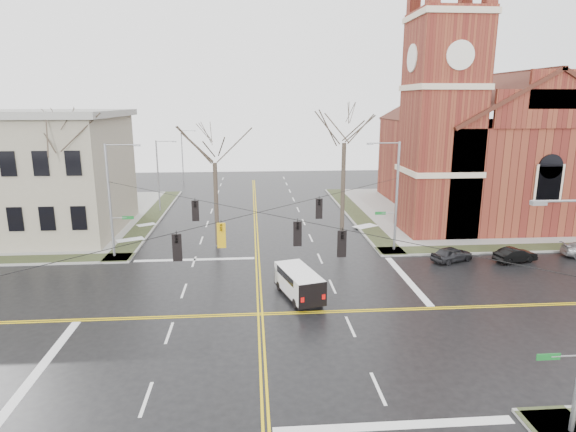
{
  "coord_description": "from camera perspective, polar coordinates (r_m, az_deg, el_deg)",
  "views": [
    {
      "loc": [
        -0.4,
        -26.42,
        12.27
      ],
      "look_at": [
        2.12,
        6.0,
        4.52
      ],
      "focal_mm": 30.0,
      "sensor_mm": 36.0,
      "label": 1
    }
  ],
  "objects": [
    {
      "name": "cargo_van",
      "position": [
        31.16,
        1.18,
        -7.68
      ],
      "size": [
        3.0,
        5.0,
        1.79
      ],
      "rotation": [
        0.0,
        0.0,
        0.27
      ],
      "color": "white",
      "rests_on": "ground"
    },
    {
      "name": "span_wires",
      "position": [
        27.11,
        -3.48,
        0.44
      ],
      "size": [
        23.02,
        23.02,
        0.03
      ],
      "color": "black",
      "rests_on": "ground"
    },
    {
      "name": "parked_car_b",
      "position": [
        41.75,
        25.34,
        -4.2
      ],
      "size": [
        3.64,
        2.01,
        1.14
      ],
      "primitive_type": "imported",
      "rotation": [
        0.0,
        0.0,
        1.82
      ],
      "color": "black",
      "rests_on": "ground"
    },
    {
      "name": "tree_ne",
      "position": [
        40.85,
        6.69,
        9.4
      ],
      "size": [
        4.0,
        4.0,
        13.12
      ],
      "color": "#342B21",
      "rests_on": "ground"
    },
    {
      "name": "signal_pole_nw",
      "position": [
        40.13,
        -20.16,
        2.07
      ],
      "size": [
        2.75,
        0.22,
        9.0
      ],
      "color": "gray",
      "rests_on": "ground"
    },
    {
      "name": "church",
      "position": [
        57.18,
        21.94,
        8.61
      ],
      "size": [
        24.28,
        27.48,
        27.5
      ],
      "color": "#5E1D18",
      "rests_on": "ground"
    },
    {
      "name": "tree_nw_near",
      "position": [
        40.89,
        -8.7,
        6.9
      ],
      "size": [
        4.0,
        4.0,
        10.68
      ],
      "color": "#342B21",
      "rests_on": "ground"
    },
    {
      "name": "civic_building_a",
      "position": [
        51.64,
        -29.2,
        4.18
      ],
      "size": [
        18.0,
        14.0,
        11.0
      ],
      "primitive_type": "cube",
      "color": "gray",
      "rests_on": "ground"
    },
    {
      "name": "ground",
      "position": [
        29.13,
        -3.31,
        -11.53
      ],
      "size": [
        120.0,
        120.0,
        0.0
      ],
      "primitive_type": "plane",
      "color": "black",
      "rests_on": "ground"
    },
    {
      "name": "tree_nw_far",
      "position": [
        42.59,
        -25.12,
        7.75
      ],
      "size": [
        4.0,
        4.0,
        12.44
      ],
      "color": "#342B21",
      "rests_on": "ground"
    },
    {
      "name": "parked_car_a",
      "position": [
        40.01,
        18.84,
        -4.3
      ],
      "size": [
        3.77,
        2.65,
        1.19
      ],
      "primitive_type": "imported",
      "rotation": [
        0.0,
        0.0,
        1.97
      ],
      "color": "black",
      "rests_on": "ground"
    },
    {
      "name": "signal_pole_ne",
      "position": [
        40.36,
        12.54,
        2.64
      ],
      "size": [
        2.75,
        0.22,
        9.0
      ],
      "color": "gray",
      "rests_on": "ground"
    },
    {
      "name": "sidewalks",
      "position": [
        29.1,
        -3.31,
        -11.39
      ],
      "size": [
        80.0,
        80.0,
        0.17
      ],
      "color": "gray",
      "rests_on": "ground"
    },
    {
      "name": "traffic_signals",
      "position": [
        26.64,
        -3.43,
        -1.45
      ],
      "size": [
        8.21,
        8.26,
        1.3
      ],
      "color": "black",
      "rests_on": "ground"
    },
    {
      "name": "streetlight_north_b",
      "position": [
        75.52,
        -12.32,
        7.18
      ],
      "size": [
        2.3,
        0.2,
        8.0
      ],
      "color": "gray",
      "rests_on": "ground"
    },
    {
      "name": "road_markings",
      "position": [
        29.13,
        -3.31,
        -11.52
      ],
      "size": [
        100.0,
        100.0,
        0.01
      ],
      "color": "gold",
      "rests_on": "ground"
    },
    {
      "name": "streetlight_north_a",
      "position": [
        55.92,
        -15.02,
        4.94
      ],
      "size": [
        2.3,
        0.2,
        8.0
      ],
      "color": "gray",
      "rests_on": "ground"
    }
  ]
}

